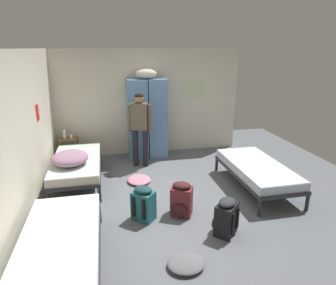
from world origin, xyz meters
name	(u,v)px	position (x,y,z in m)	size (l,w,h in m)	color
ground_plane	(171,198)	(0.00, 0.00, 0.00)	(7.91, 7.91, 0.00)	slate
room_backdrop	(99,117)	(-1.16, 1.19, 1.25)	(4.50, 5.00, 2.51)	beige
locker_bank	(147,117)	(-0.08, 2.19, 0.97)	(0.90, 0.55, 2.07)	#5B84B2
shelf_unit	(69,148)	(-1.89, 2.19, 0.35)	(0.38, 0.30, 0.57)	brown
bed_left_front	(60,242)	(-1.64, -1.43, 0.38)	(0.90, 1.90, 0.49)	#28282D
bed_right	(257,169)	(1.64, 0.05, 0.38)	(0.90, 1.90, 0.49)	#28282D
bed_left_rear	(77,164)	(-1.64, 1.04, 0.38)	(0.90, 1.90, 0.49)	#28282D
bedding_heap	(70,158)	(-1.72, 0.75, 0.61)	(0.65, 0.69, 0.24)	gray
person_traveler	(140,123)	(-0.33, 1.61, 0.98)	(0.49, 0.31, 1.62)	black
water_bottle	(64,133)	(-1.97, 2.21, 0.68)	(0.07, 0.07, 0.25)	silver
lotion_bottle	(71,136)	(-1.82, 2.15, 0.63)	(0.05, 0.05, 0.14)	beige
backpack_black	(226,217)	(0.52, -1.17, 0.26)	(0.42, 0.42, 0.55)	black
backpack_teal	(144,204)	(-0.55, -0.55, 0.26)	(0.41, 0.42, 0.55)	#23666B
backpack_maroon	(181,200)	(0.04, -0.55, 0.26)	(0.39, 0.41, 0.55)	maroon
clothes_pile_grey	(186,263)	(-0.20, -1.71, 0.05)	(0.46, 0.40, 0.10)	slate
clothes_pile_pink	(139,180)	(-0.47, 0.78, 0.04)	(0.45, 0.51, 0.09)	pink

